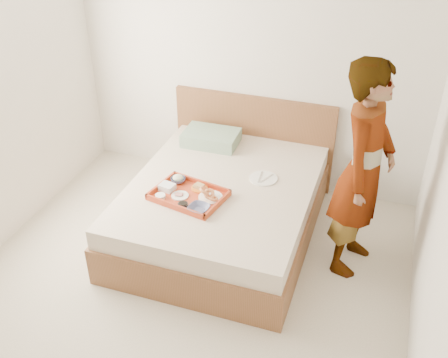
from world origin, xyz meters
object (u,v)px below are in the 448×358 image
(bed, at_px, (222,208))
(person, at_px, (363,171))
(tray, at_px, (189,195))
(dinner_plate, at_px, (263,178))

(bed, bearing_deg, person, -0.93)
(tray, distance_m, person, 1.43)
(tray, bearing_deg, dinner_plate, 54.11)
(bed, bearing_deg, dinner_plate, 30.69)
(tray, bearing_deg, bed, 66.86)
(bed, xyz_separation_m, tray, (-0.20, -0.29, 0.29))
(person, bearing_deg, tray, 113.47)
(bed, height_order, tray, tray)
(bed, xyz_separation_m, person, (1.16, -0.02, 0.64))
(tray, bearing_deg, person, 22.65)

